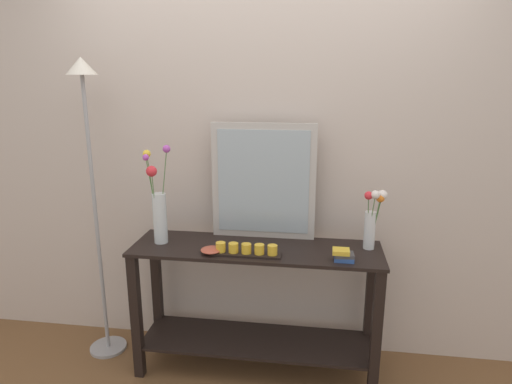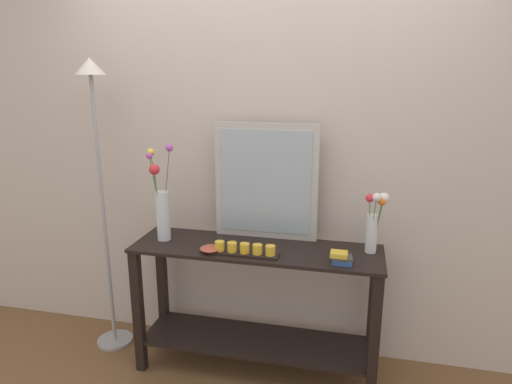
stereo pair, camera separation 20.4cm
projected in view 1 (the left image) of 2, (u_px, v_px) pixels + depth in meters
The scene contains 10 objects.
ground_plane at pixel (256, 368), 2.81m from camera, with size 7.00×6.00×0.02m, color brown.
wall_back at pixel (263, 149), 2.79m from camera, with size 6.40×0.08×2.70m, color beige.
console_table at pixel (256, 297), 2.69m from camera, with size 1.48×0.43×0.82m.
mirror_leaning at pixel (263, 182), 2.68m from camera, with size 0.64×0.03×0.71m.
tall_vase_left at pixel (159, 208), 2.62m from camera, with size 0.17×0.12×0.60m.
vase_right at pixel (372, 218), 2.53m from camera, with size 0.13×0.11×0.36m.
candle_tray at pixel (246, 250), 2.48m from camera, with size 0.39×0.09×0.07m.
decorative_bowl at pixel (211, 250), 2.51m from camera, with size 0.12×0.12×0.04m.
book_stack at pixel (343, 255), 2.41m from camera, with size 0.12×0.09×0.07m.
floor_lamp at pixel (91, 163), 2.68m from camera, with size 0.24×0.24×1.91m.
Camera 1 is at (0.35, -2.41, 1.80)m, focal length 30.93 mm.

